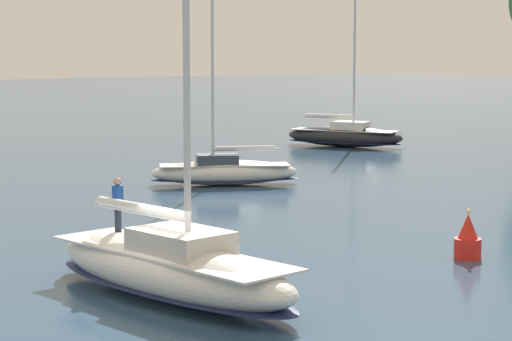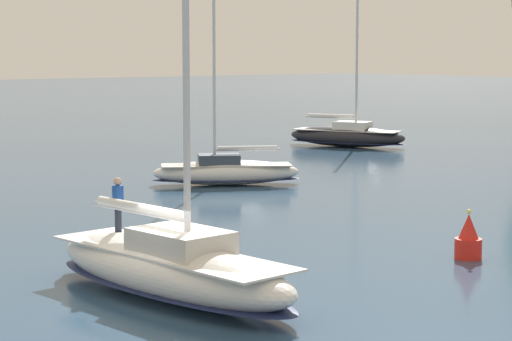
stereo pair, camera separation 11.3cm
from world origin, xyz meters
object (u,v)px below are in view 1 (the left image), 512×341
object	(u,v)px
sailboat_moored_mid_channel	(224,171)
channel_buoy	(468,239)
sailboat_main	(171,266)
sailboat_moored_far_slip	(345,135)

from	to	relation	value
sailboat_moored_mid_channel	channel_buoy	distance (m)	19.90
sailboat_main	sailboat_moored_mid_channel	bearing A→B (deg)	139.33
sailboat_moored_far_slip	channel_buoy	size ratio (longest dim) A/B	7.33
sailboat_main	sailboat_moored_far_slip	world-z (taller)	sailboat_main
sailboat_moored_far_slip	channel_buoy	distance (m)	38.19
sailboat_main	sailboat_moored_far_slip	xyz separation A→B (m)	(-28.41, 33.95, -0.08)
sailboat_moored_mid_channel	sailboat_moored_far_slip	distance (m)	21.67
sailboat_moored_mid_channel	sailboat_moored_far_slip	xyz separation A→B (m)	(-10.77, 18.80, 0.11)
sailboat_main	sailboat_moored_far_slip	size ratio (longest dim) A/B	1.09
channel_buoy	sailboat_moored_mid_channel	bearing A→B (deg)	166.36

